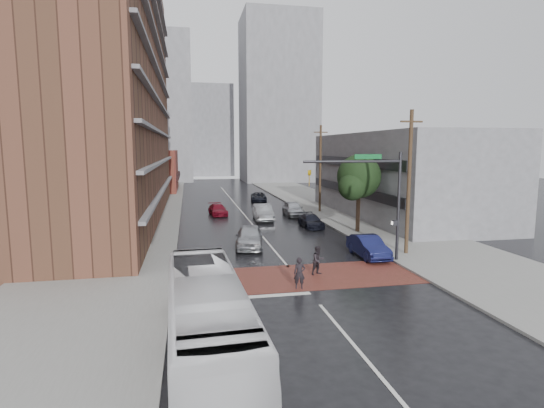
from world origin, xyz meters
TOP-DOWN VIEW (x-y plane):
  - ground at (0.00, 0.00)m, footprint 160.00×160.00m
  - crosswalk at (0.00, 0.50)m, footprint 14.00×5.00m
  - sidewalk_west at (-11.50, 25.00)m, footprint 9.00×90.00m
  - sidewalk_east at (11.50, 25.00)m, footprint 9.00×90.00m
  - apartment_block at (-14.00, 24.00)m, footprint 10.00×44.00m
  - storefront_west at (-12.00, 54.00)m, footprint 8.00×16.00m
  - building_east at (16.50, 20.00)m, footprint 11.00×26.00m
  - distant_tower_west at (-14.00, 78.00)m, footprint 18.00×16.00m
  - distant_tower_east at (14.00, 72.00)m, footprint 16.00×14.00m
  - distant_tower_center at (0.00, 95.00)m, footprint 12.00×10.00m
  - street_tree at (8.52, 12.03)m, footprint 4.20×4.10m
  - signal_mast at (5.85, 2.50)m, footprint 6.50×0.30m
  - utility_pole_near at (8.80, 4.00)m, footprint 1.60×0.26m
  - utility_pole_far at (8.80, 24.00)m, footprint 1.60×0.26m
  - transit_bus at (-5.50, -8.36)m, footprint 2.99×11.00m
  - pedestrian_a at (-0.36, -1.50)m, footprint 0.69×0.52m
  - pedestrian_b at (1.37, 0.74)m, footprint 1.01×0.90m
  - car_travel_a at (-1.63, 8.34)m, footprint 2.77×5.20m
  - car_travel_b at (1.42, 19.94)m, footprint 1.96×5.12m
  - car_travel_c at (-2.91, 24.31)m, footprint 2.17×4.41m
  - suv_travel at (3.51, 35.37)m, footprint 2.64×4.80m
  - car_parked_near at (5.96, 4.00)m, footprint 1.56×4.48m
  - car_parked_mid at (5.20, 15.32)m, footprint 1.78×4.24m
  - car_parked_far at (5.20, 22.23)m, footprint 2.03×4.75m

SIDE VIEW (x-z plane):
  - ground at x=0.00m, z-range 0.00..0.00m
  - crosswalk at x=0.00m, z-range 0.00..0.02m
  - sidewalk_west at x=-11.50m, z-range 0.00..0.15m
  - sidewalk_east at x=11.50m, z-range 0.00..0.15m
  - car_parked_mid at x=5.20m, z-range 0.00..1.22m
  - car_travel_c at x=-2.91m, z-range 0.00..1.23m
  - suv_travel at x=3.51m, z-range 0.00..1.27m
  - car_parked_near at x=5.96m, z-range 0.00..1.48m
  - car_parked_far at x=5.20m, z-range 0.00..1.60m
  - car_travel_b at x=1.42m, z-range 0.00..1.66m
  - car_travel_a at x=-1.63m, z-range 0.00..1.68m
  - pedestrian_a at x=-0.36m, z-range 0.00..1.69m
  - pedestrian_b at x=1.37m, z-range 0.00..1.72m
  - transit_bus at x=-5.50m, z-range 0.00..3.04m
  - storefront_west at x=-12.00m, z-range 0.00..7.00m
  - building_east at x=16.50m, z-range 0.00..9.00m
  - signal_mast at x=5.85m, z-range 1.13..8.33m
  - street_tree at x=8.52m, z-range 1.28..8.18m
  - utility_pole_near at x=8.80m, z-range 0.14..10.14m
  - utility_pole_far at x=8.80m, z-range 0.14..10.14m
  - distant_tower_center at x=0.00m, z-range 0.00..24.00m
  - apartment_block at x=-14.00m, z-range 0.00..28.00m
  - distant_tower_west at x=-14.00m, z-range 0.00..32.00m
  - distant_tower_east at x=14.00m, z-range 0.00..36.00m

